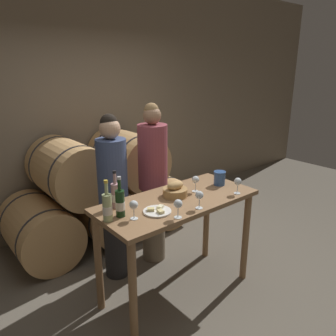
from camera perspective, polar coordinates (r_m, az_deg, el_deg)
name	(u,v)px	position (r m, az deg, el deg)	size (l,w,h in m)	color
ground_plane	(177,291)	(3.34, 1.51, -20.64)	(10.00, 10.00, 0.00)	#665E51
stone_wall_back	(75,103)	(4.32, -15.97, 10.75)	(10.00, 0.12, 3.20)	#7F705B
barrel_stack	(102,193)	(4.06, -11.40, -4.28)	(2.23, 0.91, 1.29)	tan
tasting_table	(177,215)	(2.91, 1.64, -8.24)	(1.44, 0.65, 0.95)	olive
person_left	(113,196)	(3.19, -9.49, -4.87)	(0.28, 0.28, 1.65)	#232326
person_right	(153,183)	(3.42, -2.62, -2.67)	(0.30, 0.30, 1.71)	#756651
wine_bottle_red	(120,203)	(2.52, -8.34, -6.05)	(0.07, 0.07, 0.32)	#193819
wine_bottle_white	(107,207)	(2.47, -10.51, -6.73)	(0.07, 0.07, 0.32)	#ADBC7F
wine_bottle_rose	(116,195)	(2.69, -9.12, -4.66)	(0.07, 0.07, 0.31)	#BC8E93
blue_crock	(220,178)	(3.19, 8.97, -1.66)	(0.12, 0.12, 0.13)	#335693
bread_basket	(175,190)	(2.89, 1.25, -3.93)	(0.22, 0.22, 0.14)	#A87F4C
cheese_plate	(157,211)	(2.60, -1.89, -7.49)	(0.22, 0.22, 0.04)	white
wine_glass_far_left	(134,205)	(2.47, -5.99, -6.51)	(0.07, 0.07, 0.15)	white
wine_glass_left	(178,204)	(2.47, 1.77, -6.36)	(0.07, 0.07, 0.15)	white
wine_glass_center	(199,196)	(2.64, 5.49, -4.83)	(0.07, 0.07, 0.15)	white
wine_glass_right	(196,180)	(2.98, 4.81, -2.13)	(0.07, 0.07, 0.15)	white
wine_glass_far_right	(238,182)	(2.99, 12.06, -2.41)	(0.07, 0.07, 0.15)	white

